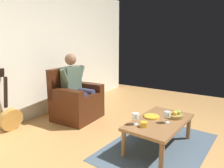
{
  "coord_description": "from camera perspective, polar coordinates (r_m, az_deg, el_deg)",
  "views": [
    {
      "loc": [
        2.51,
        0.68,
        1.49
      ],
      "look_at": [
        -0.33,
        -1.16,
        0.77
      ],
      "focal_mm": 33.64,
      "sensor_mm": 36.0,
      "label": 1
    }
  ],
  "objects": [
    {
      "name": "armchair",
      "position": [
        4.06,
        -9.83,
        -4.63
      ],
      "size": [
        0.83,
        0.75,
        0.97
      ],
      "rotation": [
        0.0,
        0.0,
        0.05
      ],
      "color": "#3E1B0C",
      "rests_on": "ground"
    },
    {
      "name": "wall_back",
      "position": [
        4.23,
        -20.85,
        8.64
      ],
      "size": [
        6.16,
        0.06,
        2.6
      ],
      "primitive_type": "cube",
      "color": "silver",
      "rests_on": "ground"
    },
    {
      "name": "fruit_bowl",
      "position": [
        3.17,
        16.79,
        -8.06
      ],
      "size": [
        0.23,
        0.23,
        0.11
      ],
      "color": "olive",
      "rests_on": "coffee_table"
    },
    {
      "name": "coffee_table",
      "position": [
        3.03,
        12.72,
        -10.54
      ],
      "size": [
        1.13,
        0.69,
        0.39
      ],
      "rotation": [
        0.0,
        0.0,
        -0.07
      ],
      "color": "brown",
      "rests_on": "ground"
    },
    {
      "name": "decorative_dish",
      "position": [
        3.1,
        10.75,
        -8.69
      ],
      "size": [
        0.22,
        0.22,
        0.02
      ],
      "primitive_type": "cylinder",
      "color": "gold",
      "rests_on": "coffee_table"
    },
    {
      "name": "guitar",
      "position": [
        3.9,
        -25.85,
        -8.13
      ],
      "size": [
        0.38,
        0.23,
        1.04
      ],
      "color": "#B17F38",
      "rests_on": "ground"
    },
    {
      "name": "wine_glass_far",
      "position": [
        2.8,
        6.4,
        -8.83
      ],
      "size": [
        0.09,
        0.09,
        0.15
      ],
      "color": "silver",
      "rests_on": "coffee_table"
    },
    {
      "name": "rug",
      "position": [
        3.18,
        12.42,
        -16.2
      ],
      "size": [
        1.87,
        1.34,
        0.01
      ],
      "primitive_type": "cube",
      "rotation": [
        0.0,
        0.0,
        -0.07
      ],
      "color": "#404F5D",
      "rests_on": "ground"
    },
    {
      "name": "person_seated",
      "position": [
        3.96,
        -9.67,
        -0.14
      ],
      "size": [
        0.66,
        0.59,
        1.23
      ],
      "rotation": [
        0.0,
        0.0,
        0.05
      ],
      "color": "#4A5C4A",
      "rests_on": "ground"
    },
    {
      "name": "ground_plane",
      "position": [
        3.0,
        16.24,
        -18.32
      ],
      "size": [
        6.92,
        6.92,
        0.0
      ],
      "primitive_type": "plane",
      "color": "#B07E46"
    },
    {
      "name": "wine_glass_near",
      "position": [
        2.93,
        14.81,
        -8.13
      ],
      "size": [
        0.08,
        0.08,
        0.16
      ],
      "color": "silver",
      "rests_on": "coffee_table"
    },
    {
      "name": "candle_jar",
      "position": [
        2.76,
        8.69,
        -10.78
      ],
      "size": [
        0.09,
        0.09,
        0.07
      ],
      "primitive_type": "cylinder",
      "color": "gold",
      "rests_on": "coffee_table"
    }
  ]
}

